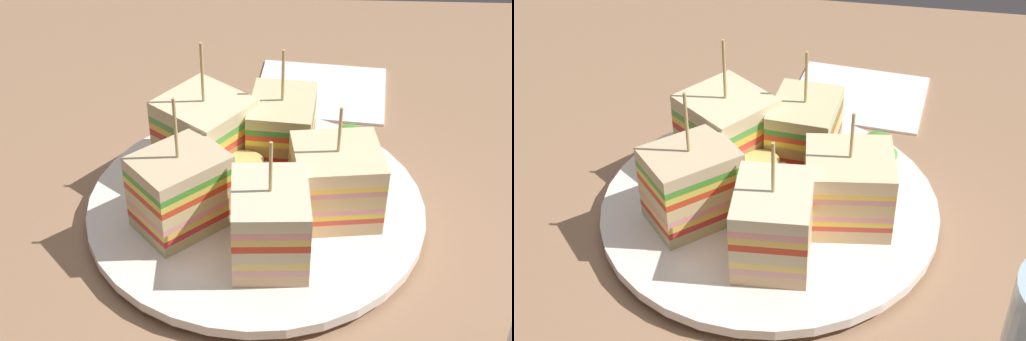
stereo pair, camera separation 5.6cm
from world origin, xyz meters
TOP-DOWN VIEW (x-y plane):
  - ground_plane at (0.00, 0.00)cm, footprint 90.83×78.72cm
  - plate at (0.00, 0.00)cm, footprint 25.37×25.37cm
  - sandwich_wedge_0 at (-5.76, 0.81)cm, footprint 6.90×6.42cm
  - sandwich_wedge_1 at (-1.78, -5.55)cm, footprint 5.48×6.68cm
  - sandwich_wedge_2 at (4.10, -4.13)cm, footprint 8.47×8.40cm
  - sandwich_wedge_3 at (5.21, 2.62)cm, footprint 7.80×7.68cm
  - sandwich_wedge_4 at (-1.19, 5.70)cm, footprint 5.44×6.51cm
  - chip_pile at (0.89, -1.08)cm, footprint 6.71×6.15cm
  - salad_garnish at (-6.20, -6.57)cm, footprint 7.57×6.90cm
  - napkin at (-5.39, -18.51)cm, footprint 13.11×11.30cm

SIDE VIEW (x-z plane):
  - ground_plane at x=0.00cm, z-range -1.80..0.00cm
  - napkin at x=-5.39cm, z-range 0.00..0.50cm
  - plate at x=0.00cm, z-range 0.15..1.61cm
  - salad_garnish at x=-6.20cm, z-range 1.32..2.83cm
  - chip_pile at x=0.89cm, z-range 1.27..4.91cm
  - sandwich_wedge_0 at x=-5.76cm, z-range -0.36..8.76cm
  - sandwich_wedge_1 at x=-1.78cm, z-range -0.71..9.23cm
  - sandwich_wedge_4 at x=-1.19cm, z-range -0.48..9.12cm
  - sandwich_wedge_3 at x=5.21cm, z-range -0.90..9.78cm
  - sandwich_wedge_2 at x=4.10cm, z-range -0.99..10.14cm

